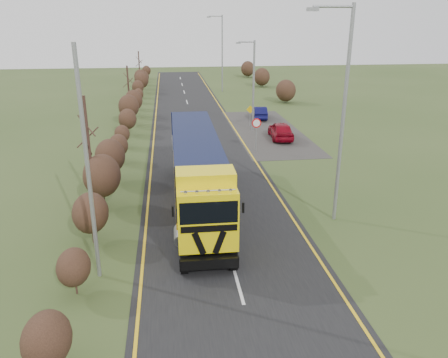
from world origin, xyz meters
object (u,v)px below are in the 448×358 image
object	(u,v)px
car_blue_sedan	(260,113)
streetlight_near	(341,108)
lorry	(197,168)
car_red_hatchback	(281,131)
speed_sign	(256,128)

from	to	relation	value
car_blue_sedan	streetlight_near	world-z (taller)	streetlight_near
lorry	car_red_hatchback	bearing A→B (deg)	59.75
car_blue_sedan	car_red_hatchback	bearing A→B (deg)	97.68
streetlight_near	car_red_hatchback	bearing A→B (deg)	84.92
car_blue_sedan	streetlight_near	bearing A→B (deg)	94.02
car_red_hatchback	car_blue_sedan	size ratio (longest dim) A/B	1.14
car_blue_sedan	speed_sign	world-z (taller)	speed_sign
lorry	car_blue_sedan	xyz separation A→B (m)	(8.02, 21.94, -1.63)
lorry	car_red_hatchback	world-z (taller)	lorry
car_red_hatchback	speed_sign	distance (m)	4.75
car_red_hatchback	streetlight_near	xyz separation A→B (m)	(-1.42, -15.98, 4.97)
car_red_hatchback	streetlight_near	world-z (taller)	streetlight_near
lorry	streetlight_near	xyz separation A→B (m)	(6.67, -2.36, 3.45)
lorry	car_red_hatchback	size ratio (longest dim) A/B	3.31
car_red_hatchback	car_blue_sedan	world-z (taller)	car_red_hatchback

